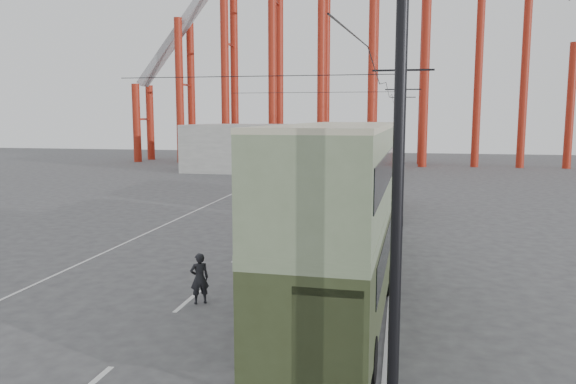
% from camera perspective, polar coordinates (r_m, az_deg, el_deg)
% --- Properties ---
extents(ground, '(160.00, 160.00, 0.00)m').
position_cam_1_polar(ground, '(14.92, -12.28, -15.87)').
color(ground, '#434345').
rests_on(ground, ground).
extents(road_markings, '(12.52, 120.00, 0.01)m').
position_cam_1_polar(road_markings, '(33.35, 0.05, -2.49)').
color(road_markings, silver).
rests_on(road_markings, ground).
extents(lamp_post_mid, '(3.20, 0.44, 9.32)m').
position_cam_1_polar(lamp_post_mid, '(30.50, 11.43, 5.23)').
color(lamp_post_mid, black).
rests_on(lamp_post_mid, ground).
extents(lamp_post_far, '(3.20, 0.44, 9.32)m').
position_cam_1_polar(lamp_post_far, '(52.49, 11.50, 6.22)').
color(lamp_post_far, black).
rests_on(lamp_post_far, ground).
extents(lamp_post_distant, '(3.20, 0.44, 9.32)m').
position_cam_1_polar(lamp_post_distant, '(74.48, 11.53, 6.62)').
color(lamp_post_distant, black).
rests_on(lamp_post_distant, ground).
extents(fairground_shed, '(22.00, 10.00, 5.00)m').
position_cam_1_polar(fairground_shed, '(60.70, 0.41, 4.50)').
color(fairground_shed, '#969691').
rests_on(fairground_shed, ground).
extents(double_decker_bus, '(2.96, 10.70, 5.71)m').
position_cam_1_polar(double_decker_bus, '(15.79, 5.16, -2.26)').
color(double_decker_bus, '#333B20').
rests_on(double_decker_bus, ground).
extents(single_decker_green, '(2.41, 10.35, 2.92)m').
position_cam_1_polar(single_decker_green, '(23.62, 6.57, -2.75)').
color(single_decker_green, gray).
rests_on(single_decker_green, ground).
extents(single_decker_cream, '(3.04, 9.78, 3.00)m').
position_cam_1_polar(single_decker_cream, '(35.48, 7.89, 0.80)').
color(single_decker_cream, beige).
rests_on(single_decker_cream, ground).
extents(pedestrian, '(0.72, 0.65, 1.64)m').
position_cam_1_polar(pedestrian, '(18.21, -8.98, -8.66)').
color(pedestrian, black).
rests_on(pedestrian, ground).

